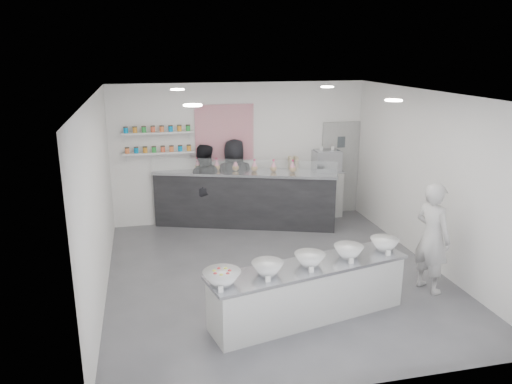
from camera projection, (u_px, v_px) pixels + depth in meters
floor at (276, 275)px, 8.41m from camera, size 6.00×6.00×0.00m
ceiling at (278, 95)px, 7.58m from camera, size 6.00×6.00×0.00m
back_wall at (241, 153)px, 10.81m from camera, size 5.50×0.00×5.50m
left_wall at (98, 201)px, 7.41m from camera, size 0.00×6.00×6.00m
right_wall at (431, 180)px, 8.59m from camera, size 0.00×6.00×6.00m
back_door at (340, 168)px, 11.40m from camera, size 0.88×0.04×2.10m
pattern_panel at (225, 133)px, 10.58m from camera, size 1.25×0.03×1.20m
jar_shelf_lower at (159, 153)px, 10.31m from camera, size 1.45×0.22×0.04m
jar_shelf_upper at (157, 133)px, 10.20m from camera, size 1.45×0.22×0.04m
preserve_jars at (158, 140)px, 10.22m from camera, size 1.45×0.10×0.56m
downlight_0 at (193, 105)px, 6.35m from camera, size 0.24×0.24×0.02m
downlight_1 at (394, 100)px, 6.95m from camera, size 0.24×0.24×0.02m
downlight_2 at (177, 89)px, 8.79m from camera, size 0.24×0.24×0.02m
downlight_3 at (327, 87)px, 9.39m from camera, size 0.24×0.24×0.02m
prep_counter at (309, 291)px, 6.99m from camera, size 3.00×1.30×0.80m
back_bar at (245, 198)px, 10.65m from camera, size 3.87×1.92×1.19m
sneeze_guard at (243, 167)px, 10.12m from camera, size 3.60×1.25×0.33m
espresso_ledge at (310, 194)px, 11.20m from camera, size 1.42×0.45×1.05m
espresso_machine at (327, 161)px, 11.07m from camera, size 0.58×0.40×0.45m
cup_stacks at (293, 164)px, 10.92m from camera, size 0.24×0.24×0.35m
prep_bowls at (310, 260)px, 6.86m from camera, size 3.07×1.19×0.17m
label_cards at (314, 280)px, 6.36m from camera, size 2.66×0.04×0.07m
cookie_bags at (245, 165)px, 10.45m from camera, size 2.07×0.83×0.26m
woman_prep at (432, 238)px, 7.67m from camera, size 0.59×0.73×1.75m
staff_left at (204, 185)px, 10.62m from camera, size 1.00×0.86×1.75m
staff_right at (235, 181)px, 10.76m from camera, size 0.94×0.65×1.84m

